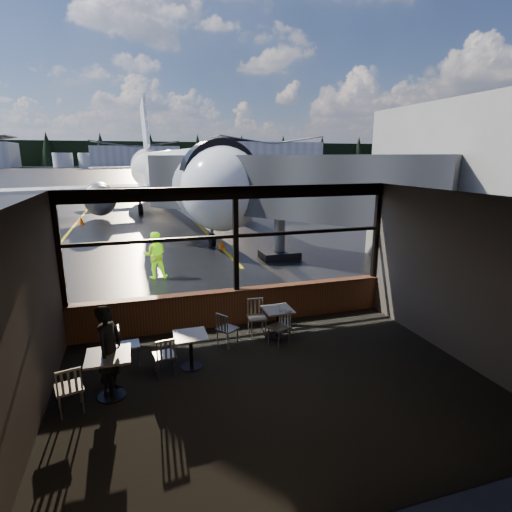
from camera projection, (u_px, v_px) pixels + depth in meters
name	position (u px, v px, depth m)	size (l,w,h in m)	color
ground_plane	(140.00, 171.00, 121.65)	(520.00, 520.00, 0.00)	black
carpet_floor	(276.00, 385.00, 7.49)	(8.00, 6.00, 0.01)	black
ceiling	(279.00, 198.00, 6.65)	(8.00, 6.00, 0.04)	#38332D
wall_left	(25.00, 324.00, 5.94)	(0.04, 6.00, 3.50)	#463D38
wall_right	(460.00, 278.00, 8.21)	(0.04, 6.00, 3.50)	#463D38
wall_back	(373.00, 389.00, 4.29)	(8.00, 0.04, 3.50)	#463D38
window_sill	(237.00, 307.00, 10.17)	(8.00, 0.28, 0.90)	#542C19
window_header	(235.00, 193.00, 9.47)	(8.00, 0.18, 0.30)	black
mullion_left	(59.00, 251.00, 8.63)	(0.12, 0.12, 2.60)	black
mullion_centre	(236.00, 240.00, 9.75)	(0.12, 0.12, 2.60)	black
mullion_right	(376.00, 231.00, 10.87)	(0.12, 0.12, 2.60)	black
window_transom	(236.00, 236.00, 9.73)	(8.00, 0.10, 0.08)	black
airliner	(169.00, 142.00, 28.47)	(28.49, 34.19, 10.45)	silver
jet_bridge	(290.00, 200.00, 15.80)	(9.43, 11.52, 5.03)	#2D2E30
cafe_table_near	(278.00, 323.00, 9.41)	(0.66, 0.66, 0.72)	gray
cafe_table_mid	(191.00, 351.00, 8.06)	(0.66, 0.66, 0.72)	gray
cafe_table_left	(110.00, 376.00, 7.04)	(0.75, 0.75, 0.82)	#A9A29B
chair_near_e	(279.00, 328.00, 8.99)	(0.47, 0.47, 0.86)	#B5AFA3
chair_near_w	(228.00, 329.00, 8.96)	(0.45, 0.45, 0.83)	#B9B4A7
chair_near_n	(257.00, 318.00, 9.51)	(0.48, 0.48, 0.89)	#B2ADA1
chair_mid_s	(164.00, 355.00, 7.78)	(0.45, 0.45, 0.82)	#AEA89D
chair_mid_w	(129.00, 345.00, 8.16)	(0.47, 0.47, 0.85)	beige
chair_left_s	(69.00, 388.00, 6.62)	(0.48, 0.48, 0.88)	#BCB6AA
passenger	(110.00, 350.00, 7.08)	(0.61, 0.40, 1.67)	black
ground_crew	(155.00, 255.00, 14.00)	(0.80, 0.63, 1.65)	#BFF219
cone_nose	(222.00, 244.00, 18.63)	(0.34, 0.34, 0.47)	orange
cone_wing	(81.00, 221.00, 25.34)	(0.37, 0.37, 0.51)	#FF4208
terminal_annex	(482.00, 190.00, 14.71)	(5.00, 7.00, 6.00)	gray
hangar_mid	(136.00, 155.00, 180.78)	(38.00, 15.00, 10.00)	silver
hangar_right	(266.00, 153.00, 191.07)	(50.00, 20.00, 12.00)	silver
fuel_tank_a	(63.00, 160.00, 169.96)	(8.00, 8.00, 6.00)	silver
fuel_tank_b	(88.00, 160.00, 172.80)	(8.00, 8.00, 6.00)	silver
fuel_tank_c	(113.00, 160.00, 175.64)	(8.00, 8.00, 6.00)	silver
treeline	(135.00, 153.00, 203.74)	(360.00, 3.00, 12.00)	black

